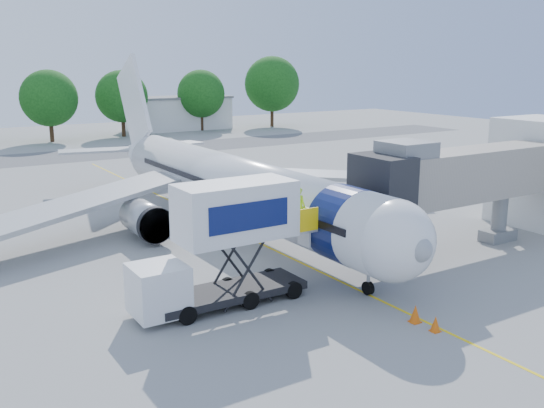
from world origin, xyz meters
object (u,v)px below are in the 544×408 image
aircraft (228,184)px  ground_tug (463,353)px  jet_bridge (451,178)px  catering_hiloader (223,246)px

aircraft → ground_tug: size_ratio=10.23×
aircraft → jet_bridge: size_ratio=2.71×
catering_hiloader → ground_tug: 10.86m
jet_bridge → catering_hiloader: bearing=-180.0°
jet_bridge → catering_hiloader: size_ratio=1.63×
jet_bridge → catering_hiloader: (-14.26, -0.00, -1.58)m
catering_hiloader → ground_tug: catering_hiloader is taller
jet_bridge → catering_hiloader: jet_bridge is taller
catering_hiloader → aircraft: bearing=60.6°
aircraft → ground_tug: 21.16m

